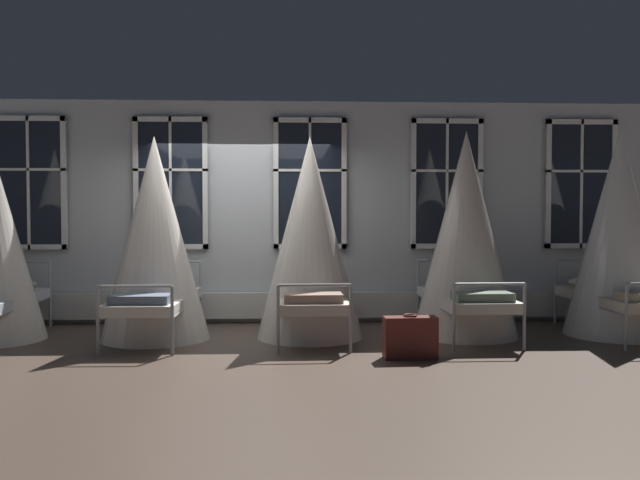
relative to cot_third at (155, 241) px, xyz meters
name	(u,v)px	position (x,y,z in m)	size (l,w,h in m)	color
ground	(235,338)	(0.96, 0.01, -1.19)	(25.84, 25.84, 0.00)	#4C3D33
back_wall_with_windows	(241,212)	(0.96, 1.26, 0.36)	(13.92, 0.10, 3.10)	silver
window_bank	(241,245)	(0.96, 1.14, -0.10)	(10.67, 0.10, 2.80)	black
cot_third	(155,241)	(0.00, 0.00, 0.00)	(1.31, 2.02, 2.47)	#9EA3A8
cot_fourth	(310,241)	(1.88, 0.03, 0.00)	(1.31, 2.02, 2.47)	#9EA3A8
cot_fifth	(466,237)	(3.83, 0.06, 0.04)	(1.31, 2.01, 2.55)	#9EA3A8
cot_sixth	(618,236)	(5.76, 0.00, 0.06)	(1.31, 2.00, 2.59)	#9EA3A8
suitcase_dark	(410,337)	(2.90, -1.25, -0.97)	(0.57, 0.24, 0.47)	#5B231E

